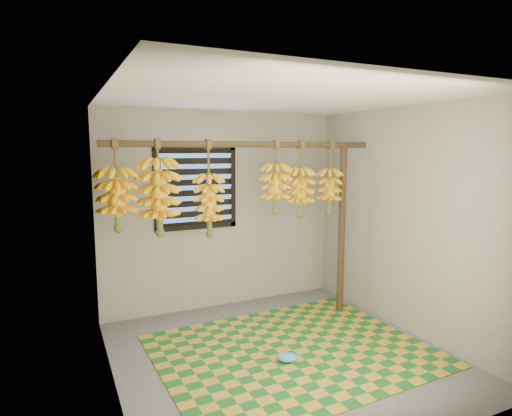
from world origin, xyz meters
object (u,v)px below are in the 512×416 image
woven_mat (292,351)px  support_post (342,230)px  plastic_bag (287,357)px  banana_bunch_d (276,188)px  banana_bunch_a (117,199)px  banana_bunch_c (209,205)px  banana_bunch_e (300,192)px  banana_bunch_f (329,191)px  banana_bunch_b (159,197)px

woven_mat → support_post: bearing=32.9°
plastic_bag → banana_bunch_d: bearing=69.6°
banana_bunch_a → banana_bunch_c: same height
banana_bunch_d → banana_bunch_e: (0.31, 0.00, -0.06)m
support_post → woven_mat: size_ratio=0.79×
banana_bunch_c → banana_bunch_d: 0.78m
woven_mat → banana_bunch_a: bearing=155.3°
plastic_bag → banana_bunch_f: size_ratio=0.23×
woven_mat → banana_bunch_f: size_ratio=3.03×
support_post → banana_bunch_d: 1.04m
plastic_bag → woven_mat: bearing=48.8°
support_post → banana_bunch_e: size_ratio=2.34×
plastic_bag → banana_bunch_e: size_ratio=0.23×
plastic_bag → banana_bunch_f: bearing=40.0°
plastic_bag → banana_bunch_a: (-1.34, 0.86, 1.45)m
woven_mat → banana_bunch_c: size_ratio=2.59×
banana_bunch_a → banana_bunch_e: (1.97, 0.00, -0.02)m
banana_bunch_e → banana_bunch_a: bearing=180.0°
banana_bunch_b → banana_bunch_d: 1.27m
support_post → banana_bunch_d: bearing=-180.0°
support_post → woven_mat: support_post is taller
banana_bunch_c → banana_bunch_f: bearing=0.0°
woven_mat → banana_bunch_f: (0.87, 0.68, 1.47)m
support_post → banana_bunch_c: bearing=180.0°
banana_bunch_d → support_post: bearing=0.0°
banana_bunch_d → banana_bunch_e: 0.32m
banana_bunch_f → support_post: bearing=0.0°
woven_mat → banana_bunch_b: banana_bunch_b is taller
banana_bunch_d → woven_mat: bearing=-103.6°
banana_bunch_e → banana_bunch_b: bearing=-180.0°
support_post → banana_bunch_a: 2.60m
support_post → plastic_bag: size_ratio=10.37×
banana_bunch_b → banana_bunch_f: bearing=0.0°
banana_bunch_e → banana_bunch_f: 0.39m
banana_bunch_a → woven_mat: bearing=-24.7°
banana_bunch_b → banana_bunch_e: size_ratio=1.08×
banana_bunch_a → banana_bunch_d: 1.66m
plastic_bag → banana_bunch_e: (0.63, 0.86, 1.43)m
banana_bunch_a → banana_bunch_e: 1.97m
support_post → woven_mat: 1.61m
plastic_bag → banana_bunch_e: bearing=53.7°
woven_mat → banana_bunch_c: (-0.60, 0.68, 1.39)m
banana_bunch_a → banana_bunch_c: bearing=0.0°
banana_bunch_a → banana_bunch_b: bearing=-0.0°
support_post → banana_bunch_b: size_ratio=2.17×
banana_bunch_e → banana_bunch_f: size_ratio=1.02×
banana_bunch_a → banana_bunch_b: (0.39, -0.00, 0.00)m
woven_mat → banana_bunch_a: 2.22m
banana_bunch_c → woven_mat: bearing=-49.0°
banana_bunch_b → banana_bunch_f: size_ratio=1.10×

